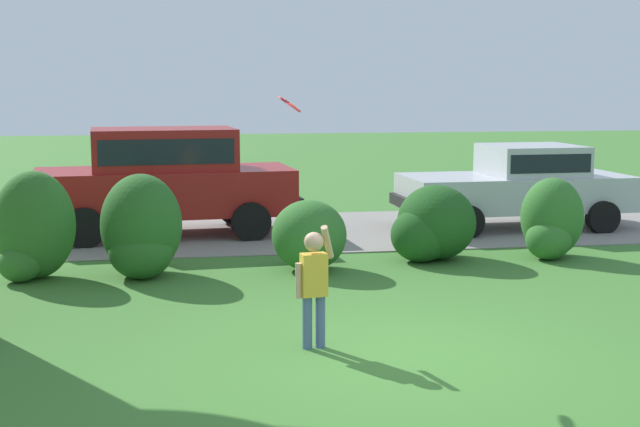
{
  "coord_description": "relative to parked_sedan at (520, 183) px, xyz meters",
  "views": [
    {
      "loc": [
        -2.1,
        -8.25,
        2.69
      ],
      "look_at": [
        -0.39,
        2.39,
        1.1
      ],
      "focal_mm": 49.33,
      "sensor_mm": 36.0,
      "label": 1
    }
  ],
  "objects": [
    {
      "name": "shrub_near_tree",
      "position": [
        -8.35,
        -3.12,
        -0.14
      ],
      "size": [
        1.12,
        1.0,
        1.51
      ],
      "color": "#33702B",
      "rests_on": "ground"
    },
    {
      "name": "frisbee",
      "position": [
        -5.18,
        -6.46,
        1.64
      ],
      "size": [
        0.25,
        0.28,
        0.19
      ],
      "color": "red"
    },
    {
      "name": "shrub_centre_right",
      "position": [
        -2.5,
        -2.71,
        -0.31
      ],
      "size": [
        1.36,
        1.37,
        1.15
      ],
      "color": "#1E511C",
      "rests_on": "ground"
    },
    {
      "name": "parked_sedan",
      "position": [
        0.0,
        0.0,
        0.0
      ],
      "size": [
        4.47,
        2.23,
        1.56
      ],
      "color": "silver",
      "rests_on": "ground"
    },
    {
      "name": "child_thrower",
      "position": [
        -5.0,
        -6.97,
        -0.13
      ],
      "size": [
        0.44,
        0.3,
        1.29
      ],
      "color": "#4C608C",
      "rests_on": "ground"
    },
    {
      "name": "ground_plane",
      "position": [
        -4.23,
        -7.37,
        -0.85
      ],
      "size": [
        80.0,
        80.0,
        0.0
      ],
      "primitive_type": "plane",
      "color": "#3D752D"
    },
    {
      "name": "shrub_centre",
      "position": [
        -4.49,
        -3.16,
        -0.33
      ],
      "size": [
        1.09,
        1.16,
        1.03
      ],
      "color": "#33702B",
      "rests_on": "ground"
    },
    {
      "name": "parked_suv",
      "position": [
        -6.59,
        0.17,
        0.23
      ],
      "size": [
        4.83,
        2.38,
        1.92
      ],
      "color": "maroon",
      "rests_on": "ground"
    },
    {
      "name": "driveway_strip",
      "position": [
        -4.23,
        0.17,
        -0.84
      ],
      "size": [
        28.0,
        4.4,
        0.02
      ],
      "primitive_type": "cube",
      "color": "gray",
      "rests_on": "ground"
    },
    {
      "name": "shrub_far_end",
      "position": [
        -0.6,
        -2.8,
        -0.29
      ],
      "size": [
        0.99,
        1.1,
        1.25
      ],
      "color": "#33702B",
      "rests_on": "ground"
    },
    {
      "name": "shrub_centre_left",
      "position": [
        -6.88,
        -3.19,
        -0.2
      ],
      "size": [
        1.14,
        1.36,
        1.45
      ],
      "color": "#286023",
      "rests_on": "ground"
    }
  ]
}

